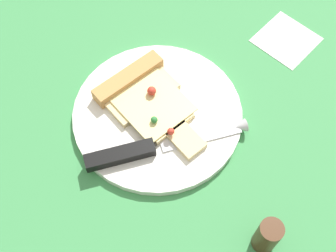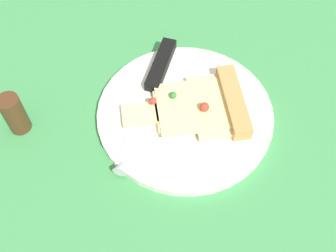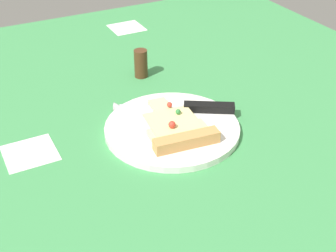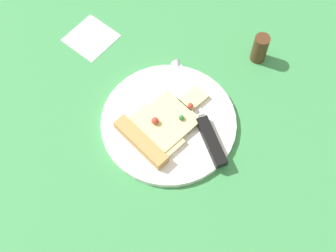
{
  "view_description": "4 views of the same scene",
  "coord_description": "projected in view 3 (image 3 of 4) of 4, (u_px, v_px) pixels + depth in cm",
  "views": [
    {
      "loc": [
        33.75,
        29.35,
        59.54
      ],
      "look_at": [
        11.58,
        8.51,
        4.08
      ],
      "focal_mm": 48.11,
      "sensor_mm": 36.0,
      "label": 1
    },
    {
      "loc": [
        -22.8,
        15.89,
        49.67
      ],
      "look_at": [
        7.45,
        7.91,
        2.25
      ],
      "focal_mm": 43.87,
      "sensor_mm": 36.0,
      "label": 2
    },
    {
      "loc": [
        -24.61,
        -59.94,
        49.29
      ],
      "look_at": [
        8.29,
        3.38,
        2.45
      ],
      "focal_mm": 49.69,
      "sensor_mm": 36.0,
      "label": 3
    },
    {
      "loc": [
        35.02,
        -26.09,
        76.43
      ],
      "look_at": [
        10.73,
        3.47,
        2.15
      ],
      "focal_mm": 48.46,
      "sensor_mm": 36.0,
      "label": 4
    }
  ],
  "objects": [
    {
      "name": "ground_plane",
      "position": [
        135.0,
        166.0,
        0.82
      ],
      "size": [
        148.81,
        148.81,
        3.0
      ],
      "color": "#3D8C4C",
      "rests_on": "ground"
    },
    {
      "name": "pizza_slice",
      "position": [
        177.0,
        129.0,
        0.85
      ],
      "size": [
        12.26,
        18.18,
        2.65
      ],
      "rotation": [
        0.0,
        0.0,
        6.17
      ],
      "color": "beige",
      "rests_on": "plate"
    },
    {
      "name": "pepper_shaker",
      "position": [
        141.0,
        64.0,
        1.06
      ],
      "size": [
        3.04,
        3.04,
        6.49
      ],
      "primitive_type": "cylinder",
      "color": "#4C2D19",
      "rests_on": "ground_plane"
    },
    {
      "name": "plate",
      "position": [
        172.0,
        128.0,
        0.88
      ],
      "size": [
        25.55,
        25.55,
        1.3
      ],
      "primitive_type": "cylinder",
      "color": "white",
      "rests_on": "ground_plane"
    },
    {
      "name": "knife",
      "position": [
        186.0,
        108.0,
        0.92
      ],
      "size": [
        21.66,
        14.14,
        2.45
      ],
      "rotation": [
        0.0,
        0.0,
        7.31
      ],
      "color": "silver",
      "rests_on": "plate"
    }
  ]
}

